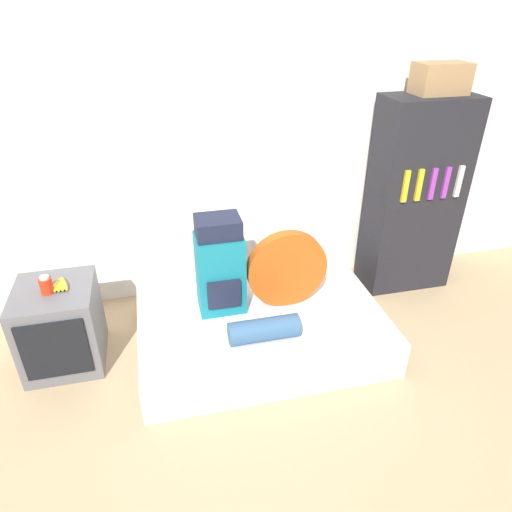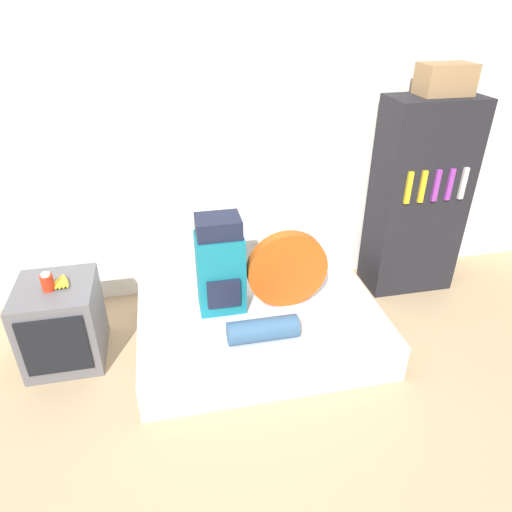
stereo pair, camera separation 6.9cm
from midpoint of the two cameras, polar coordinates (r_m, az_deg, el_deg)
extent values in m
plane|color=tan|center=(2.94, 2.09, -20.55)|extent=(16.00, 16.00, 0.00)
cube|color=white|center=(3.60, -3.86, 14.28)|extent=(8.00, 0.05, 2.60)
cube|color=silver|center=(3.42, 1.03, -8.57)|extent=(1.73, 1.23, 0.28)
cube|color=#14707F|center=(3.21, -3.85, -2.05)|extent=(0.33, 0.26, 0.58)
cube|color=#191E33|center=(3.05, -4.11, 3.73)|extent=(0.30, 0.24, 0.13)
cube|color=#191E33|center=(3.14, -3.41, -4.75)|extent=(0.23, 0.03, 0.21)
cylinder|color=#D14C14|center=(3.25, 4.52, -1.68)|extent=(0.58, 0.09, 0.58)
cylinder|color=#33567A|center=(3.03, 1.52, -9.19)|extent=(0.47, 0.15, 0.15)
cube|color=#5B5B60|center=(3.44, -22.54, -7.68)|extent=(0.51, 0.53, 0.60)
cube|color=black|center=(3.22, -23.26, -10.38)|extent=(0.41, 0.02, 0.43)
cylinder|color=red|center=(3.23, -24.05, -3.07)|extent=(0.08, 0.08, 0.11)
cylinder|color=white|center=(3.20, -24.28, -2.15)|extent=(0.06, 0.06, 0.02)
ellipsoid|color=yellow|center=(3.29, -22.99, -3.01)|extent=(0.08, 0.18, 0.03)
ellipsoid|color=yellow|center=(3.28, -22.79, -2.99)|extent=(0.06, 0.18, 0.03)
ellipsoid|color=yellow|center=(3.28, -22.58, -2.97)|extent=(0.03, 0.18, 0.03)
ellipsoid|color=yellow|center=(3.28, -22.37, -2.95)|extent=(0.06, 0.18, 0.03)
ellipsoid|color=yellow|center=(3.28, -22.17, -2.93)|extent=(0.08, 0.18, 0.03)
cube|color=black|center=(4.01, 20.06, 6.76)|extent=(0.72, 0.39, 1.62)
cube|color=gold|center=(3.66, 19.06, 8.05)|extent=(0.04, 0.02, 0.25)
cube|color=gold|center=(3.72, 20.61, 8.10)|extent=(0.04, 0.02, 0.25)
cube|color=purple|center=(3.78, 22.11, 8.15)|extent=(0.04, 0.02, 0.25)
cube|color=purple|center=(3.85, 23.56, 8.19)|extent=(0.04, 0.02, 0.25)
cube|color=beige|center=(3.91, 24.96, 8.23)|extent=(0.04, 0.02, 0.25)
cube|color=#99754C|center=(3.83, 23.10, 19.67)|extent=(0.38, 0.24, 0.22)
camera|label=1|loc=(0.03, -89.36, 0.37)|focal=32.00mm
camera|label=2|loc=(0.03, 90.64, -0.37)|focal=32.00mm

